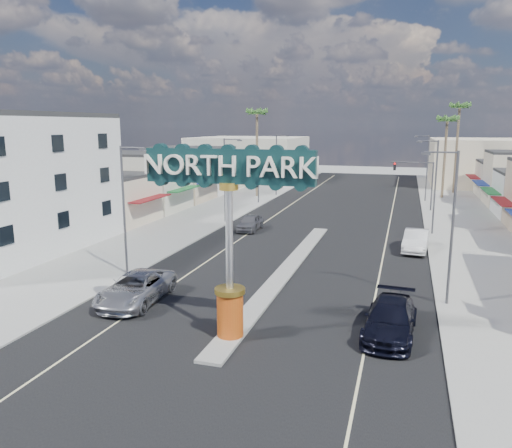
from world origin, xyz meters
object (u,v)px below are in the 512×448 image
Objects in this scene: streetlight_l_far at (277,161)px; palm_left_far at (257,117)px; streetlight_l_mid at (226,176)px; gateway_sign at (229,221)px; car_parked_left at (250,223)px; car_parked_right at (416,241)px; streetlight_r_near at (450,220)px; palm_right_far at (459,111)px; streetlight_r_mid at (434,182)px; traffic_signal_left at (272,172)px; suv_right at (390,319)px; streetlight_r_far at (426,165)px; suv_left at (136,288)px; traffic_signal_right at (417,176)px; streetlight_l_near at (126,204)px; palm_right_mid at (447,123)px.

palm_left_far reaches higher than streetlight_l_far.
gateway_sign is at bearing -69.58° from streetlight_l_mid.
car_parked_right reaches higher than car_parked_left.
palm_right_far is at bearing 84.98° from streetlight_r_near.
streetlight_r_mid is at bearing 83.31° from car_parked_right.
suv_right is at bearing -66.95° from traffic_signal_left.
streetlight_r_far is 50.16m from suv_left.
streetlight_l_far is 25.77m from car_parked_left.
streetlight_r_near is at bearing -63.58° from streetlight_l_far.
streetlight_l_far is 7.21m from palm_left_far.
gateway_sign is 50.06m from palm_left_far.
suv_right is 26.41m from car_parked_left.
palm_right_far is (24.18, 18.01, 8.11)m from traffic_signal_left.
traffic_signal_right is at bearing 77.67° from gateway_sign.
streetlight_l_near is at bearing -116.06° from palm_right_far.
gateway_sign is 1.53× the size of traffic_signal_left.
car_parked_right is at bearing 89.03° from suv_right.
car_parked_left is 16.25m from car_parked_right.
palm_right_mid is 52.54m from suv_right.
streetlight_l_far is 1.42× the size of suv_left.
suv_left is at bearing -91.82° from car_parked_left.
palm_left_far is (-23.43, 20.00, 6.43)m from streetlight_r_mid.
streetlight_l_far is (-19.62, 8.01, 0.79)m from traffic_signal_right.
palm_right_far reaches higher than gateway_sign.
suv_left is (3.36, -24.81, -4.19)m from streetlight_l_mid.
traffic_signal_right is 0.67× the size of streetlight_l_far.
car_parked_right is (9.00, 20.99, -5.04)m from gateway_sign.
palm_right_far is at bearing 63.94° from streetlight_l_near.
streetlight_l_far is 35.19m from car_parked_right.
traffic_signal_right is 0.46× the size of palm_left_far.
streetlight_l_mid is at bearing -82.69° from palm_left_far.
gateway_sign is 1.02× the size of streetlight_l_far.
streetlight_r_far is 30.78m from car_parked_left.
traffic_signal_left is at bearing 180.00° from traffic_signal_right.
gateway_sign is at bearing -37.55° from streetlight_l_near.
streetlight_r_mid is 0.69× the size of palm_left_far.
streetlight_l_near is 42.00m from streetlight_l_far.
streetlight_l_near is 28.90m from streetlight_r_mid.
streetlight_l_mid is (-10.43, 28.02, -0.86)m from gateway_sign.
palm_left_far reaches higher than traffic_signal_right.
traffic_signal_right is 39.26m from streetlight_l_near.
streetlight_l_far is at bearing -158.54° from palm_right_far.
palm_right_far reaches higher than palm_left_far.
palm_right_mid reaches higher than traffic_signal_right.
streetlight_l_far is at bearing 37.92° from palm_left_far.
traffic_signal_left is at bearing 116.60° from suv_right.
streetlight_l_far is at bearing 180.00° from streetlight_r_far.
suv_right is at bearing -96.49° from streetlight_r_mid.
palm_right_far is at bearing 86.09° from car_parked_right.
suv_left is at bearing -164.63° from streetlight_r_near.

